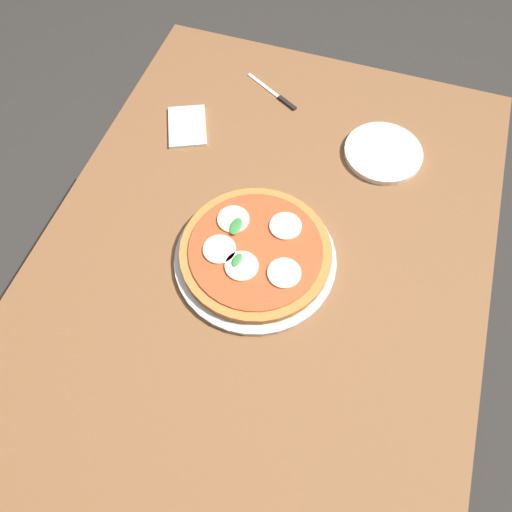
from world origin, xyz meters
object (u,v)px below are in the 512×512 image
plate_white (383,153)px  knife (278,96)px  dining_table (259,281)px  pizza (255,251)px  napkin (187,126)px  serving_tray (256,257)px

plate_white → knife: bearing=-110.0°
dining_table → pizza: (-0.01, -0.01, 0.12)m
dining_table → napkin: 0.43m
napkin → serving_tray: bearing=42.9°
dining_table → serving_tray: (-0.00, -0.01, 0.10)m
serving_tray → pizza: bearing=-146.3°
serving_tray → knife: (-0.47, -0.10, -0.00)m
serving_tray → plate_white: 0.41m
pizza → knife: 0.47m
serving_tray → knife: serving_tray is taller
serving_tray → plate_white: size_ratio=1.83×
knife → plate_white: bearing=70.0°
knife → dining_table: bearing=12.6°
pizza → plate_white: size_ratio=1.71×
serving_tray → knife: 0.48m
plate_white → pizza: bearing=-29.3°
plate_white → napkin: size_ratio=1.42×
dining_table → serving_tray: 0.10m
plate_white → knife: size_ratio=1.17×
dining_table → serving_tray: serving_tray is taller
pizza → dining_table: bearing=57.2°
pizza → napkin: 0.40m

